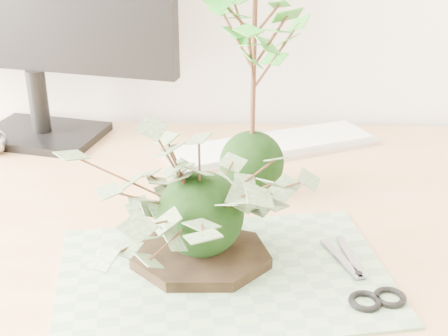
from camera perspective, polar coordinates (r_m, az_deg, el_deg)
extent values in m
cube|color=tan|center=(0.99, 1.82, -4.19)|extent=(1.60, 0.70, 0.04)
cube|color=slate|center=(0.80, -0.06, -9.71)|extent=(0.46, 0.35, 0.00)
cylinder|color=black|center=(0.82, -2.08, -8.07)|extent=(0.20, 0.20, 0.01)
sphere|color=black|center=(0.79, -2.15, -4.23)|extent=(0.11, 0.11, 0.11)
sphere|color=black|center=(0.99, 2.55, 0.48)|extent=(0.10, 0.10, 0.10)
cylinder|color=#3B2214|center=(0.94, 2.72, 8.78)|extent=(0.01, 0.01, 0.25)
cube|color=#B3B3B3|center=(1.17, 4.44, 1.93)|extent=(0.42, 0.28, 0.01)
cube|color=silver|center=(1.17, 4.45, 2.29)|extent=(0.39, 0.24, 0.01)
cube|color=black|center=(1.27, -16.24, 2.95)|extent=(0.25, 0.21, 0.02)
cylinder|color=black|center=(1.25, -16.60, 5.87)|extent=(0.04, 0.04, 0.12)
cube|color=gray|center=(0.84, 11.44, -8.08)|extent=(0.05, 0.09, 0.00)
cube|color=gray|center=(0.85, 12.39, -8.07)|extent=(0.03, 0.10, 0.00)
torus|color=black|center=(0.77, 11.82, -11.66)|extent=(0.05, 0.05, 0.01)
torus|color=black|center=(0.77, 14.18, -11.61)|extent=(0.05, 0.05, 0.01)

